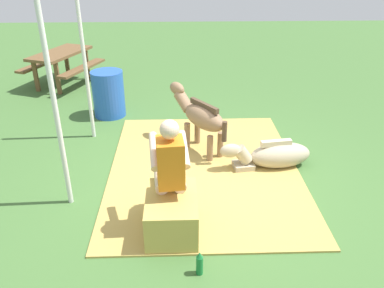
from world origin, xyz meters
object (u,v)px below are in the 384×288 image
at_px(pony_lying, 274,155).
at_px(picnic_bench, 61,60).
at_px(soda_bottle, 200,263).
at_px(tent_pole_right, 84,60).
at_px(water_barrel, 108,94).
at_px(hay_bale, 172,214).
at_px(tent_pole_left, 55,105).
at_px(person_seated, 170,167).
at_px(pony_standing, 200,116).

relative_size(pony_lying, picnic_bench, 0.72).
bearing_deg(soda_bottle, tent_pole_right, 27.33).
bearing_deg(water_barrel, soda_bottle, -159.89).
relative_size(pony_lying, tent_pole_right, 0.52).
distance_m(hay_bale, tent_pole_left, 1.76).
bearing_deg(hay_bale, picnic_bench, 25.85).
bearing_deg(person_seated, hay_bale, -176.13).
bearing_deg(hay_bale, pony_standing, -12.06).
relative_size(person_seated, tent_pole_left, 0.52).
relative_size(pony_lying, water_barrel, 1.61).
bearing_deg(picnic_bench, person_seated, -153.52).
xyz_separation_m(person_seated, picnic_bench, (5.01, 2.49, -0.16)).
xyz_separation_m(soda_bottle, picnic_bench, (5.82, 2.78, 0.45)).
distance_m(water_barrel, picnic_bench, 2.24).
xyz_separation_m(pony_lying, soda_bottle, (-2.02, 1.16, -0.06)).
height_order(person_seated, picnic_bench, person_seated).
distance_m(hay_bale, pony_standing, 1.98).
distance_m(hay_bale, person_seated, 0.53).
bearing_deg(tent_pole_left, picnic_bench, 15.09).
relative_size(tent_pole_right, picnic_bench, 1.38).
distance_m(pony_lying, water_barrel, 3.30).
bearing_deg(soda_bottle, pony_lying, -29.86).
bearing_deg(water_barrel, pony_lying, -127.09).
bearing_deg(water_barrel, pony_standing, -132.12).
relative_size(pony_lying, soda_bottle, 5.05).
height_order(pony_lying, picnic_bench, picnic_bench).
xyz_separation_m(water_barrel, tent_pole_right, (-0.90, 0.14, 0.87)).
height_order(hay_bale, tent_pole_right, tent_pole_right).
height_order(person_seated, soda_bottle, person_seated).
bearing_deg(person_seated, soda_bottle, -160.71).
bearing_deg(pony_lying, tent_pole_left, 105.97).
bearing_deg(pony_standing, person_seated, 166.52).
distance_m(person_seated, water_barrel, 3.42).
bearing_deg(picnic_bench, pony_standing, -138.23).
relative_size(person_seated, soda_bottle, 4.97).
bearing_deg(tent_pole_right, person_seated, -150.06).
relative_size(hay_bale, soda_bottle, 2.95).
distance_m(pony_lying, soda_bottle, 2.33).
bearing_deg(picnic_bench, pony_lying, -133.97).
relative_size(hay_bale, tent_pole_right, 0.31).
height_order(soda_bottle, water_barrel, water_barrel).
relative_size(pony_standing, picnic_bench, 0.62).
relative_size(water_barrel, tent_pole_right, 0.33).
xyz_separation_m(pony_standing, water_barrel, (1.45, 1.60, -0.16)).
bearing_deg(soda_bottle, person_seated, 19.29).
bearing_deg(pony_standing, pony_lying, -117.71).
distance_m(pony_standing, tent_pole_left, 2.25).
height_order(tent_pole_right, picnic_bench, tent_pole_right).
relative_size(soda_bottle, tent_pole_left, 0.10).
distance_m(pony_standing, pony_lying, 1.22).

